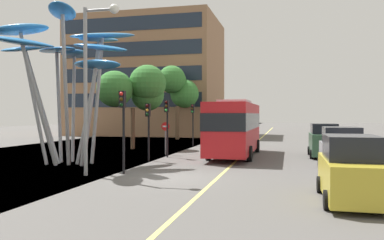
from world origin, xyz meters
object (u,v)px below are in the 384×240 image
object	(u,v)px
leaf_sculpture	(65,53)
traffic_light_kerb_far	(148,119)
traffic_light_kerb_near	(123,114)
car_parked_mid	(341,150)
car_parked_far	(324,141)
car_parked_near	(351,171)
no_entry_sign	(165,133)
traffic_light_island_mid	(167,116)
street_lamp	(93,68)
red_bus	(235,126)
traffic_light_opposite	(193,116)

from	to	relation	value
leaf_sculpture	traffic_light_kerb_far	size ratio (longest dim) A/B	2.42
traffic_light_kerb_near	car_parked_mid	distance (m)	11.12
car_parked_far	car_parked_near	bearing A→B (deg)	-91.47
no_entry_sign	traffic_light_kerb_near	bearing A→B (deg)	-85.55
car_parked_mid	no_entry_sign	bearing A→B (deg)	154.08
car_parked_mid	traffic_light_island_mid	bearing A→B (deg)	159.93
traffic_light_island_mid	street_lamp	size ratio (longest dim) A/B	0.48
red_bus	traffic_light_kerb_far	world-z (taller)	red_bus
car_parked_mid	no_entry_sign	world-z (taller)	no_entry_sign
leaf_sculpture	street_lamp	size ratio (longest dim) A/B	1.08
car_parked_near	car_parked_far	xyz separation A→B (m)	(0.36, 13.93, 0.05)
car_parked_near	car_parked_mid	bearing A→B (deg)	85.14
street_lamp	no_entry_sign	distance (m)	10.47
red_bus	car_parked_near	distance (m)	14.26
traffic_light_kerb_near	traffic_light_opposite	size ratio (longest dim) A/B	1.05
car_parked_mid	street_lamp	world-z (taller)	street_lamp
car_parked_near	red_bus	bearing A→B (deg)	112.87
leaf_sculpture	street_lamp	bearing A→B (deg)	-43.99
car_parked_far	traffic_light_opposite	bearing A→B (deg)	146.81
leaf_sculpture	car_parked_mid	bearing A→B (deg)	3.92
no_entry_sign	leaf_sculpture	bearing A→B (deg)	-121.97
car_parked_near	traffic_light_kerb_near	bearing A→B (deg)	158.51
red_bus	leaf_sculpture	distance (m)	11.90
traffic_light_opposite	car_parked_far	size ratio (longest dim) A/B	0.90
leaf_sculpture	car_parked_far	world-z (taller)	leaf_sculpture
traffic_light_kerb_far	car_parked_near	size ratio (longest dim) A/B	0.81
traffic_light_island_mid	no_entry_sign	bearing A→B (deg)	110.85
car_parked_mid	traffic_light_opposite	bearing A→B (deg)	129.22
traffic_light_kerb_near	street_lamp	bearing A→B (deg)	-141.57
traffic_light_kerb_near	car_parked_far	size ratio (longest dim) A/B	0.95
red_bus	car_parked_mid	bearing A→B (deg)	-42.49
car_parked_far	no_entry_sign	bearing A→B (deg)	-174.13
car_parked_far	leaf_sculpture	bearing A→B (deg)	-153.05
traffic_light_opposite	car_parked_far	xyz separation A→B (m)	(10.75, -7.03, -1.68)
traffic_light_kerb_near	no_entry_sign	bearing A→B (deg)	94.45
red_bus	traffic_light_island_mid	size ratio (longest dim) A/B	2.67
traffic_light_kerb_far	red_bus	bearing A→B (deg)	39.68
red_bus	car_parked_mid	xyz separation A→B (m)	(6.16, -5.64, -1.06)
traffic_light_kerb_near	traffic_light_island_mid	size ratio (longest dim) A/B	1.05
car_parked_mid	street_lamp	size ratio (longest dim) A/B	0.49
traffic_light_kerb_far	car_parked_near	distance (m)	13.87
traffic_light_island_mid	red_bus	bearing A→B (deg)	22.99
leaf_sculpture	traffic_light_kerb_far	world-z (taller)	leaf_sculpture
red_bus	leaf_sculpture	bearing A→B (deg)	-143.08
traffic_light_island_mid	car_parked_near	bearing A→B (deg)	-48.94
car_parked_near	car_parked_far	size ratio (longest dim) A/B	1.04
traffic_light_kerb_far	car_parked_far	size ratio (longest dim) A/B	0.84
car_parked_near	leaf_sculpture	bearing A→B (deg)	155.96
traffic_light_opposite	traffic_light_kerb_far	bearing A→B (deg)	-89.79
traffic_light_island_mid	car_parked_near	size ratio (longest dim) A/B	0.88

